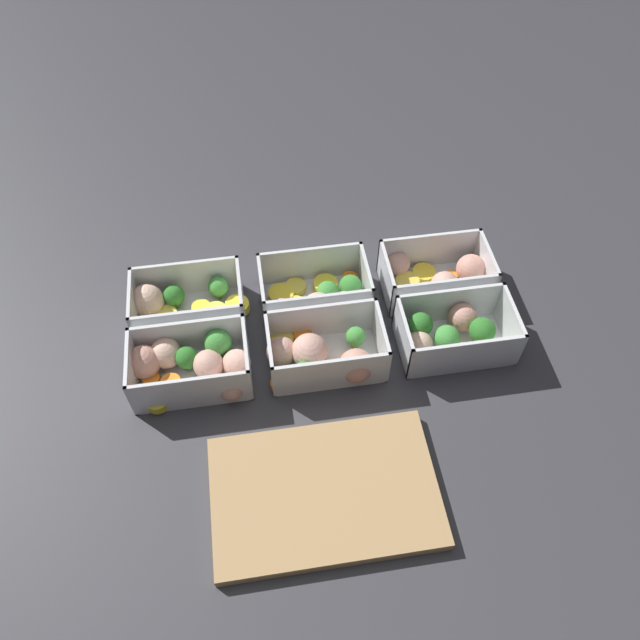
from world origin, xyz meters
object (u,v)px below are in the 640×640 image
(container_far_center, at_px, (321,354))
(container_far_right, at_px, (190,364))
(container_near_left, at_px, (438,275))
(container_far_left, at_px, (452,333))
(container_near_right, at_px, (182,304))
(container_near_center, at_px, (316,297))

(container_far_center, distance_m, container_far_right, 0.18)
(container_near_left, relative_size, container_far_left, 1.06)
(container_far_right, bearing_deg, container_near_left, -164.34)
(container_near_right, height_order, container_far_left, same)
(container_far_left, xyz_separation_m, container_far_right, (0.38, -0.00, -0.00))
(container_far_center, xyz_separation_m, container_far_right, (0.18, -0.01, -0.00))
(container_far_left, distance_m, container_far_right, 0.38)
(container_near_left, distance_m, container_far_left, 0.11)
(container_far_right, bearing_deg, container_far_left, 179.50)
(container_far_left, relative_size, container_far_right, 0.89)
(container_far_right, bearing_deg, container_far_center, 176.70)
(container_near_right, distance_m, container_far_center, 0.23)
(container_far_left, xyz_separation_m, container_far_center, (0.19, 0.01, -0.00))
(container_near_center, bearing_deg, container_far_left, 151.89)
(container_near_right, xyz_separation_m, container_far_right, (-0.01, 0.11, 0.00))
(container_near_left, xyz_separation_m, container_far_right, (0.39, 0.11, 0.00))
(container_near_left, bearing_deg, container_far_right, 15.66)
(container_near_left, xyz_separation_m, container_far_center, (0.20, 0.12, 0.00))
(container_near_right, distance_m, container_far_left, 0.40)
(container_near_right, relative_size, container_far_right, 1.04)
(container_far_center, bearing_deg, container_far_left, -177.85)
(container_far_center, bearing_deg, container_near_left, -149.78)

